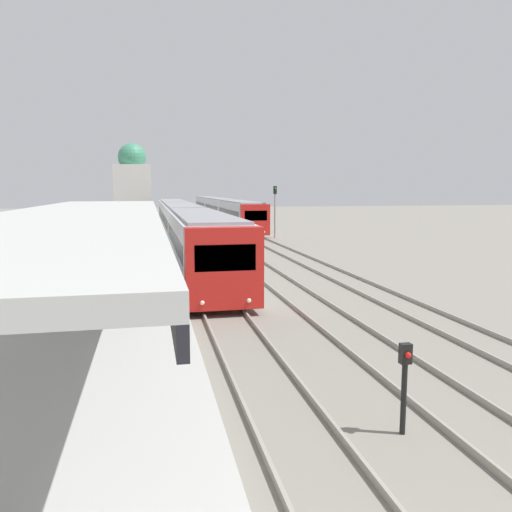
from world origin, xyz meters
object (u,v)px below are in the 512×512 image
(person_on_platform, at_px, (141,274))
(train_near, at_px, (182,223))
(signal_post_near, at_px, (405,378))
(signal_mast_far, at_px, (275,205))
(train_far, at_px, (221,209))

(person_on_platform, distance_m, train_near, 24.12)
(train_near, bearing_deg, signal_post_near, -86.52)
(signal_post_near, relative_size, signal_mast_far, 0.36)
(person_on_platform, relative_size, train_far, 0.04)
(person_on_platform, height_order, signal_mast_far, signal_mast_far)
(train_near, relative_size, signal_post_near, 26.57)
(person_on_platform, xyz_separation_m, train_near, (2.73, 23.97, -0.16))
(person_on_platform, relative_size, signal_mast_far, 0.36)
(person_on_platform, bearing_deg, signal_post_near, -55.86)
(person_on_platform, height_order, train_far, train_far)
(signal_mast_far, bearing_deg, signal_post_near, -100.61)
(train_near, distance_m, signal_post_near, 30.81)
(signal_post_near, height_order, signal_mast_far, signal_mast_far)
(train_far, bearing_deg, signal_mast_far, -85.11)
(person_on_platform, xyz_separation_m, signal_post_near, (4.60, -6.78, -0.88))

